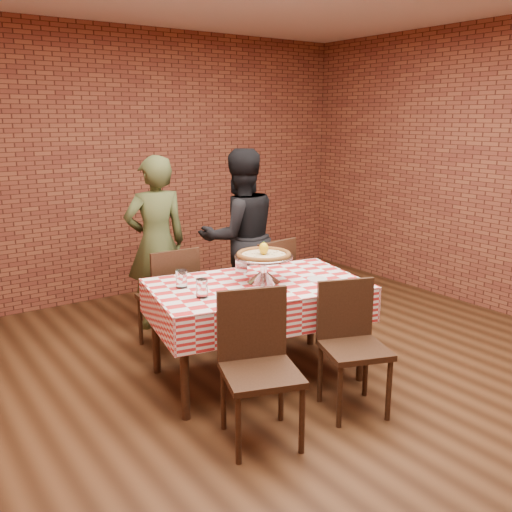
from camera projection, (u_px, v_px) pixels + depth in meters
name	position (u px, v px, depth m)	size (l,w,h in m)	color
ground	(307.00, 392.00, 4.10)	(6.00, 6.00, 0.00)	black
back_wall	(133.00, 165.00, 6.13)	(5.50, 5.50, 0.00)	brown
table	(257.00, 331.00, 4.27)	(1.55, 0.93, 0.75)	#352013
tablecloth	(257.00, 300.00, 4.21)	(1.58, 0.96, 0.27)	red
pizza_stand	(264.00, 269.00, 4.18)	(0.45, 0.45, 0.20)	silver
pizza	(264.00, 255.00, 4.16)	(0.41, 0.41, 0.03)	beige
lemon	(264.00, 248.00, 4.14)	(0.07, 0.07, 0.09)	yellow
water_glass_left	(202.00, 288.00, 3.83)	(0.08, 0.08, 0.13)	white
water_glass_right	(181.00, 279.00, 4.05)	(0.08, 0.08, 0.13)	white
side_plate	(317.00, 279.00, 4.25)	(0.16, 0.16, 0.01)	white
sweetener_packet_a	(343.00, 280.00, 4.24)	(0.05, 0.04, 0.01)	white
sweetener_packet_b	(344.00, 278.00, 4.28)	(0.05, 0.04, 0.01)	white
condiment_caddy	(241.00, 265.00, 4.44)	(0.09, 0.08, 0.13)	silver
chair_near_left	(261.00, 372.00, 3.38)	(0.45, 0.45, 0.93)	#352013
chair_near_right	(355.00, 350.00, 3.74)	(0.41, 0.41, 0.89)	#352013
chair_far_left	(167.00, 298.00, 4.79)	(0.43, 0.43, 0.91)	#352013
chair_far_right	(262.00, 287.00, 5.07)	(0.44, 0.44, 0.92)	#352013
diner_olive	(156.00, 243.00, 5.22)	(0.60, 0.39, 1.63)	#3F4825
diner_black	(240.00, 237.00, 5.37)	(0.82, 0.64, 1.68)	black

